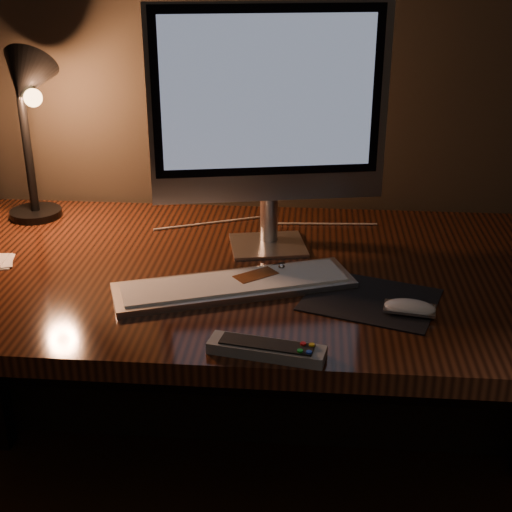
# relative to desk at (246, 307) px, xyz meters

# --- Properties ---
(desk) EXTENTS (1.60, 0.75, 0.75)m
(desk) POSITION_rel_desk_xyz_m (0.00, 0.00, 0.00)
(desk) COLOR #3F1C0E
(desk) RESTS_ON ground
(monitor) EXTENTS (0.48, 0.17, 0.51)m
(monitor) POSITION_rel_desk_xyz_m (0.05, 0.04, 0.43)
(monitor) COLOR silver
(monitor) RESTS_ON desk
(keyboard) EXTENTS (0.47, 0.28, 0.02)m
(keyboard) POSITION_rel_desk_xyz_m (-0.00, -0.17, 0.14)
(keyboard) COLOR silver
(keyboard) RESTS_ON desk
(mousepad) EXTENTS (0.28, 0.25, 0.00)m
(mousepad) POSITION_rel_desk_xyz_m (0.25, -0.20, 0.13)
(mousepad) COLOR black
(mousepad) RESTS_ON desk
(mouse) EXTENTS (0.10, 0.06, 0.02)m
(mouse) POSITION_rel_desk_xyz_m (0.32, -0.24, 0.14)
(mouse) COLOR white
(mouse) RESTS_ON desk
(media_remote) EXTENTS (0.13, 0.12, 0.02)m
(media_remote) POSITION_rel_desk_xyz_m (0.05, -0.13, 0.14)
(media_remote) COLOR black
(media_remote) RESTS_ON desk
(tv_remote) EXTENTS (0.19, 0.08, 0.02)m
(tv_remote) POSITION_rel_desk_xyz_m (0.07, -0.41, 0.14)
(tv_remote) COLOR gray
(tv_remote) RESTS_ON desk
(desk_lamp) EXTENTS (0.19, 0.21, 0.41)m
(desk_lamp) POSITION_rel_desk_xyz_m (-0.50, 0.15, 0.41)
(desk_lamp) COLOR black
(desk_lamp) RESTS_ON desk
(cable) EXTENTS (0.51, 0.11, 0.00)m
(cable) POSITION_rel_desk_xyz_m (0.03, 0.17, 0.13)
(cable) COLOR white
(cable) RESTS_ON desk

